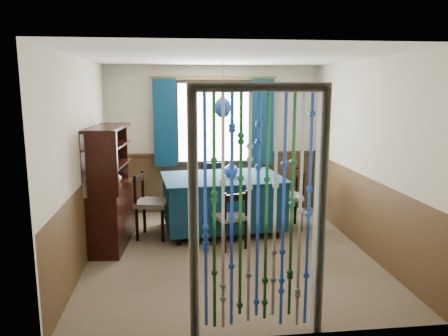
{
  "coord_description": "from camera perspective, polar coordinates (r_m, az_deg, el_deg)",
  "views": [
    {
      "loc": [
        -0.69,
        -5.41,
        2.14
      ],
      "look_at": [
        0.01,
        0.58,
        1.02
      ],
      "focal_mm": 35.0,
      "sensor_mm": 36.0,
      "label": 1
    }
  ],
  "objects": [
    {
      "name": "chair_near",
      "position": [
        5.87,
        0.92,
        -6.43
      ],
      "size": [
        0.51,
        0.5,
        0.81
      ],
      "rotation": [
        0.0,
        0.0,
        0.37
      ],
      "color": "black",
      "rests_on": "floor"
    },
    {
      "name": "wall_right",
      "position": [
        6.02,
        17.85,
        1.5
      ],
      "size": [
        0.0,
        4.0,
        4.0
      ],
      "primitive_type": "plane",
      "rotation": [
        1.57,
        0.0,
        -1.57
      ],
      "color": "beige",
      "rests_on": "ground"
    },
    {
      "name": "dining_table",
      "position": [
        6.52,
        -0.2,
        -4.23
      ],
      "size": [
        1.84,
        1.36,
        0.84
      ],
      "rotation": [
        0.0,
        0.0,
        0.09
      ],
      "color": "#0C2B42",
      "rests_on": "floor"
    },
    {
      "name": "window",
      "position": [
        7.41,
        -1.32,
        5.95
      ],
      "size": [
        1.32,
        0.12,
        1.42
      ],
      "primitive_type": "cube",
      "color": "black",
      "rests_on": "wall_back"
    },
    {
      "name": "wainscot_left",
      "position": [
        5.76,
        -17.46,
        -6.54
      ],
      "size": [
        0.0,
        4.0,
        4.0
      ],
      "primitive_type": "plane",
      "rotation": [
        1.57,
        0.0,
        1.57
      ],
      "color": "#49331B",
      "rests_on": "ground"
    },
    {
      "name": "floor",
      "position": [
        5.86,
        0.57,
        -10.92
      ],
      "size": [
        4.0,
        4.0,
        0.0
      ],
      "primitive_type": "plane",
      "color": "brown",
      "rests_on": "ground"
    },
    {
      "name": "vase_sideboard",
      "position": [
        6.37,
        -13.89,
        -1.05
      ],
      "size": [
        0.2,
        0.2,
        0.16
      ],
      "primitive_type": "imported",
      "rotation": [
        0.0,
        0.0,
        -0.37
      ],
      "color": "beige",
      "rests_on": "sideboard"
    },
    {
      "name": "wainscot_front",
      "position": [
        3.86,
        4.43,
        -14.68
      ],
      "size": [
        3.6,
        0.0,
        3.6
      ],
      "primitive_type": "plane",
      "rotation": [
        -1.57,
        0.0,
        0.0
      ],
      "color": "#49331B",
      "rests_on": "ground"
    },
    {
      "name": "wall_left",
      "position": [
        5.59,
        -18.03,
        0.83
      ],
      "size": [
        0.0,
        4.0,
        4.0
      ],
      "primitive_type": "plane",
      "rotation": [
        1.57,
        0.0,
        1.57
      ],
      "color": "beige",
      "rests_on": "ground"
    },
    {
      "name": "chair_right",
      "position": [
        6.76,
        8.54,
        -3.77
      ],
      "size": [
        0.45,
        0.47,
        0.91
      ],
      "rotation": [
        0.0,
        0.0,
        1.53
      ],
      "color": "black",
      "rests_on": "floor"
    },
    {
      "name": "sideboard",
      "position": [
        6.17,
        -14.63,
        -4.55
      ],
      "size": [
        0.54,
        1.28,
        1.63
      ],
      "rotation": [
        0.0,
        0.0,
        -0.09
      ],
      "color": "black",
      "rests_on": "floor"
    },
    {
      "name": "vase_table",
      "position": [
        6.46,
        0.89,
        -0.16
      ],
      "size": [
        0.25,
        0.25,
        0.21
      ],
      "primitive_type": "imported",
      "rotation": [
        0.0,
        0.0,
        -0.28
      ],
      "color": "#153896",
      "rests_on": "dining_table"
    },
    {
      "name": "wainscot_right",
      "position": [
        6.17,
        17.33,
        -5.39
      ],
      "size": [
        0.0,
        4.0,
        4.0
      ],
      "primitive_type": "plane",
      "rotation": [
        1.57,
        0.0,
        -1.57
      ],
      "color": "#49331B",
      "rests_on": "ground"
    },
    {
      "name": "chair_far",
      "position": [
        7.27,
        -1.14,
        -2.62
      ],
      "size": [
        0.52,
        0.5,
        0.92
      ],
      "rotation": [
        0.0,
        0.0,
        3.3
      ],
      "color": "black",
      "rests_on": "floor"
    },
    {
      "name": "doorway",
      "position": [
        3.7,
        4.42,
        -6.65
      ],
      "size": [
        1.16,
        0.12,
        2.18
      ],
      "primitive_type": null,
      "color": "silver",
      "rests_on": "ground"
    },
    {
      "name": "chair_left",
      "position": [
        6.36,
        -9.58,
        -4.58
      ],
      "size": [
        0.53,
        0.55,
        0.94
      ],
      "rotation": [
        0.0,
        0.0,
        -1.78
      ],
      "color": "black",
      "rests_on": "floor"
    },
    {
      "name": "ceiling",
      "position": [
        5.46,
        0.62,
        14.29
      ],
      "size": [
        4.0,
        4.0,
        0.0
      ],
      "primitive_type": "plane",
      "rotation": [
        3.14,
        0.0,
        0.0
      ],
      "color": "silver",
      "rests_on": "ground"
    },
    {
      "name": "pendant_lamp",
      "position": [
        6.31,
        -0.2,
        7.9
      ],
      "size": [
        0.24,
        0.24,
        0.8
      ],
      "color": "olive",
      "rests_on": "ceiling"
    },
    {
      "name": "wall_back",
      "position": [
        7.49,
        -1.35,
        3.69
      ],
      "size": [
        3.6,
        0.0,
        3.6
      ],
      "primitive_type": "plane",
      "rotation": [
        1.57,
        0.0,
        0.0
      ],
      "color": "beige",
      "rests_on": "ground"
    },
    {
      "name": "wall_front",
      "position": [
        3.59,
        4.65,
        -3.88
      ],
      "size": [
        3.6,
        0.0,
        3.6
      ],
      "primitive_type": "plane",
      "rotation": [
        -1.57,
        0.0,
        0.0
      ],
      "color": "beige",
      "rests_on": "ground"
    },
    {
      "name": "wainscot_back",
      "position": [
        7.61,
        -1.31,
        -1.94
      ],
      "size": [
        3.6,
        0.0,
        3.6
      ],
      "primitive_type": "plane",
      "rotation": [
        1.57,
        0.0,
        0.0
      ],
      "color": "#49331B",
      "rests_on": "ground"
    },
    {
      "name": "bowl_shelf",
      "position": [
        5.75,
        -14.71,
        0.16
      ],
      "size": [
        0.27,
        0.27,
        0.05
      ],
      "primitive_type": "imported",
      "rotation": [
        0.0,
        0.0,
        -0.38
      ],
      "color": "beige",
      "rests_on": "sideboard"
    }
  ]
}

